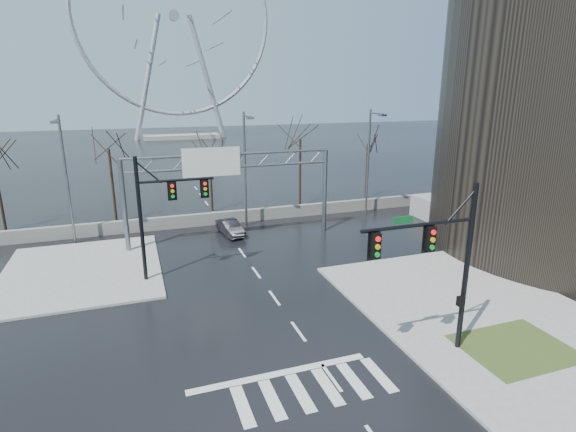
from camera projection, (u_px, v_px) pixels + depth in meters
name	position (u px, v px, depth m)	size (l,w,h in m)	color
ground	(298.00, 331.00, 22.72)	(260.00, 260.00, 0.00)	black
sidewalk_right_ext	(438.00, 286.00, 27.70)	(12.00, 10.00, 0.15)	gray
sidewalk_far	(82.00, 271.00, 30.09)	(10.00, 12.00, 0.15)	gray
grass_strip	(516.00, 348.00, 21.01)	(5.00, 4.00, 0.02)	#2F431C
barrier_wall	(221.00, 218.00, 40.73)	(52.00, 0.50, 1.10)	slate
signal_mast_near	(443.00, 256.00, 19.36)	(5.52, 0.41, 8.00)	black
signal_mast_far	(159.00, 207.00, 27.67)	(4.72, 0.41, 8.00)	black
sign_gantry	(226.00, 178.00, 34.77)	(16.36, 0.40, 7.60)	slate
streetlight_left	(65.00, 171.00, 33.78)	(0.50, 2.55, 10.00)	slate
streetlight_mid	(246.00, 161.00, 38.24)	(0.50, 2.55, 10.00)	slate
streetlight_right	(370.00, 155.00, 42.06)	(0.50, 2.55, 10.00)	slate
tree_left	(110.00, 158.00, 39.55)	(3.75, 3.75, 7.50)	black
tree_center	(210.00, 160.00, 43.55)	(3.25, 3.25, 6.50)	black
tree_right	(300.00, 147.00, 45.22)	(3.90, 3.90, 7.80)	black
tree_far_right	(368.00, 150.00, 48.44)	(3.40, 3.40, 6.80)	black
ferris_wheel	(174.00, 24.00, 103.40)	(45.00, 6.00, 50.91)	gray
car	(230.00, 228.00, 37.59)	(1.33, 3.81, 1.25)	black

